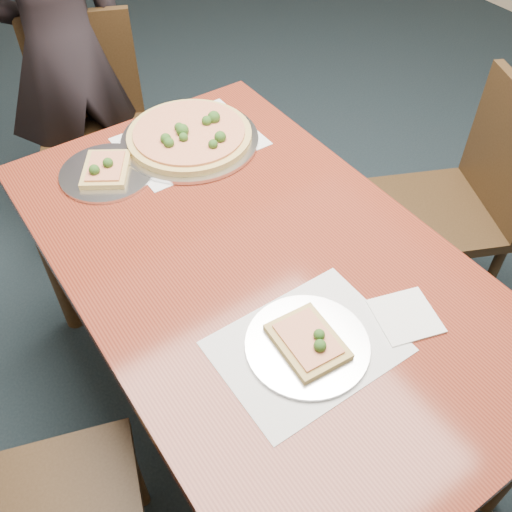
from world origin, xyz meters
TOP-DOWN VIEW (x-y plane):
  - ground at (0.00, 0.00)m, footprint 8.00×8.00m
  - dining_table at (-0.34, -0.15)m, footprint 0.90×1.50m
  - chair_far at (-0.34, 1.03)m, footprint 0.55×0.55m
  - chair_right at (0.53, -0.14)m, footprint 0.56×0.56m
  - diner at (-0.36, 1.12)m, footprint 0.58×0.38m
  - placemat_main at (-0.23, 0.38)m, footprint 0.42×0.32m
  - placemat_near at (-0.40, -0.44)m, footprint 0.40×0.30m
  - pizza_pan at (-0.23, 0.38)m, footprint 0.44×0.44m
  - slice_plate_near at (-0.40, -0.44)m, footprint 0.28×0.28m
  - slice_plate_far at (-0.52, 0.38)m, footprint 0.28×0.28m
  - napkin at (-0.16, -0.51)m, footprint 0.17×0.17m

SIDE VIEW (x-z plane):
  - ground at x=0.00m, z-range 0.00..0.00m
  - chair_far at x=-0.34m, z-range 0.06..0.97m
  - chair_right at x=0.53m, z-range 0.06..0.97m
  - dining_table at x=-0.34m, z-range 0.28..1.03m
  - placemat_main at x=-0.23m, z-range 0.75..0.75m
  - placemat_near at x=-0.40m, z-range 0.75..0.75m
  - napkin at x=-0.16m, z-range 0.75..0.76m
  - slice_plate_far at x=-0.52m, z-range 0.73..0.79m
  - slice_plate_near at x=-0.40m, z-range 0.74..0.79m
  - pizza_pan at x=-0.23m, z-range 0.74..0.81m
  - diner at x=-0.36m, z-range 0.00..1.57m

